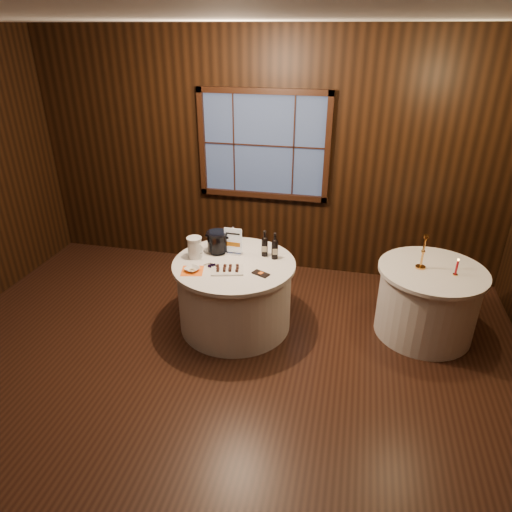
% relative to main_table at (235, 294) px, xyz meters
% --- Properties ---
extents(ground, '(6.00, 6.00, 0.00)m').
position_rel_main_table_xyz_m(ground, '(0.00, -1.00, -0.39)').
color(ground, black).
rests_on(ground, ground).
extents(back_wall, '(6.00, 0.10, 3.00)m').
position_rel_main_table_xyz_m(back_wall, '(0.00, 1.48, 1.16)').
color(back_wall, black).
rests_on(back_wall, ground).
extents(main_table, '(1.28, 1.28, 0.77)m').
position_rel_main_table_xyz_m(main_table, '(0.00, 0.00, 0.00)').
color(main_table, white).
rests_on(main_table, ground).
extents(side_table, '(1.08, 1.08, 0.77)m').
position_rel_main_table_xyz_m(side_table, '(2.00, 0.30, 0.00)').
color(side_table, white).
rests_on(side_table, ground).
extents(sign_stand, '(0.19, 0.10, 0.31)m').
position_rel_main_table_xyz_m(sign_stand, '(-0.06, 0.19, 0.49)').
color(sign_stand, silver).
rests_on(sign_stand, main_table).
extents(port_bottle_left, '(0.07, 0.07, 0.29)m').
position_rel_main_table_xyz_m(port_bottle_left, '(0.28, 0.23, 0.51)').
color(port_bottle_left, black).
rests_on(port_bottle_left, main_table).
extents(port_bottle_right, '(0.07, 0.08, 0.29)m').
position_rel_main_table_xyz_m(port_bottle_right, '(0.39, 0.19, 0.51)').
color(port_bottle_right, black).
rests_on(port_bottle_right, main_table).
extents(ice_bucket, '(0.23, 0.23, 0.24)m').
position_rel_main_table_xyz_m(ice_bucket, '(-0.23, 0.19, 0.51)').
color(ice_bucket, black).
rests_on(ice_bucket, main_table).
extents(chocolate_plate, '(0.36, 0.29, 0.05)m').
position_rel_main_table_xyz_m(chocolate_plate, '(-0.02, -0.19, 0.40)').
color(chocolate_plate, silver).
rests_on(chocolate_plate, main_table).
extents(chocolate_box, '(0.19, 0.15, 0.01)m').
position_rel_main_table_xyz_m(chocolate_box, '(0.32, -0.18, 0.39)').
color(chocolate_box, black).
rests_on(chocolate_box, main_table).
extents(grape_bunch, '(0.16, 0.07, 0.04)m').
position_rel_main_table_xyz_m(grape_bunch, '(-0.19, -0.14, 0.40)').
color(grape_bunch, black).
rests_on(grape_bunch, main_table).
extents(glass_pitcher, '(0.21, 0.16, 0.23)m').
position_rel_main_table_xyz_m(glass_pitcher, '(-0.43, 0.03, 0.50)').
color(glass_pitcher, silver).
rests_on(glass_pitcher, main_table).
extents(orange_napkin, '(0.26, 0.26, 0.00)m').
position_rel_main_table_xyz_m(orange_napkin, '(-0.36, -0.27, 0.38)').
color(orange_napkin, orange).
rests_on(orange_napkin, main_table).
extents(cracker_bowl, '(0.18, 0.18, 0.03)m').
position_rel_main_table_xyz_m(cracker_bowl, '(-0.36, -0.27, 0.40)').
color(cracker_bowl, silver).
rests_on(cracker_bowl, orange_napkin).
extents(brass_candlestick, '(0.10, 0.10, 0.36)m').
position_rel_main_table_xyz_m(brass_candlestick, '(1.87, 0.30, 0.51)').
color(brass_candlestick, gold).
rests_on(brass_candlestick, side_table).
extents(red_candle, '(0.05, 0.05, 0.18)m').
position_rel_main_table_xyz_m(red_candle, '(2.19, 0.22, 0.45)').
color(red_candle, gold).
rests_on(red_candle, side_table).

